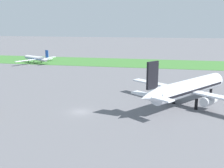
% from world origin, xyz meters
% --- Properties ---
extents(ground_plane, '(600.00, 600.00, 0.00)m').
position_xyz_m(ground_plane, '(0.00, 0.00, 0.00)').
color(ground_plane, slate).
extents(grass_taxiway_strip, '(360.00, 28.00, 0.08)m').
position_xyz_m(grass_taxiway_strip, '(0.00, 72.75, 0.04)').
color(grass_taxiway_strip, '#3D7533').
rests_on(grass_taxiway_strip, ground_plane).
extents(airplane_taxiing_turboprop, '(17.76, 20.42, 6.63)m').
position_xyz_m(airplane_taxiing_turboprop, '(-41.40, 62.00, 2.42)').
color(airplane_taxiing_turboprop, white).
rests_on(airplane_taxiing_turboprop, ground_plane).
extents(airplane_midfield_jet, '(26.97, 27.28, 11.27)m').
position_xyz_m(airplane_midfield_jet, '(22.32, 9.15, 4.06)').
color(airplane_midfield_jet, silver).
rests_on(airplane_midfield_jet, ground_plane).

